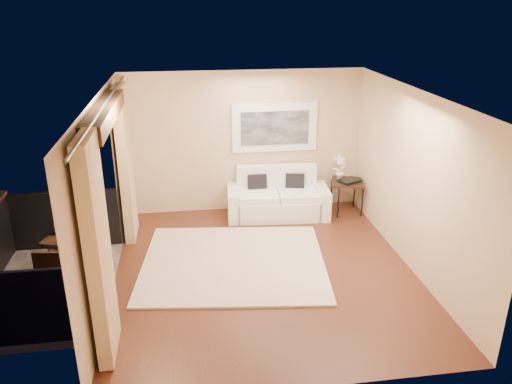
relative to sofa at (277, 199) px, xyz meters
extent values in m
plane|color=#542918|center=(-0.59, -2.09, -0.32)|extent=(5.00, 5.00, 0.00)
plane|color=white|center=(-0.59, -2.09, 2.38)|extent=(5.00, 5.00, 0.00)
plane|color=#C9AD87|center=(-0.59, 0.41, 1.03)|extent=(4.50, 0.00, 4.50)
plane|color=#C9AD87|center=(-0.59, -4.59, 1.03)|extent=(4.50, 0.00, 4.50)
plane|color=#C9AD87|center=(1.66, -2.09, 1.03)|extent=(0.00, 5.00, 5.00)
plane|color=#C9AD87|center=(-2.84, -0.24, 1.03)|extent=(0.00, 2.70, 2.70)
plane|color=#C9AD87|center=(-2.84, -3.94, 1.03)|extent=(0.00, 2.70, 2.70)
plane|color=#C9AD87|center=(-2.84, -2.09, 2.23)|extent=(0.00, 2.40, 2.40)
cube|color=black|center=(-2.72, -2.09, 2.20)|extent=(0.28, 2.40, 0.22)
cube|color=#605B56|center=(-3.74, -2.09, -0.38)|extent=(1.80, 2.60, 0.12)
cube|color=black|center=(-3.74, -0.82, 0.18)|extent=(1.80, 0.06, 1.00)
cube|color=black|center=(-3.74, -3.36, 0.18)|extent=(1.80, 0.06, 1.00)
cube|color=#D2AF81|center=(-2.70, -0.54, 1.00)|extent=(0.16, 0.75, 2.62)
cube|color=#D2AF81|center=(-2.70, -3.64, 1.00)|extent=(0.16, 0.75, 2.62)
cylinder|color=#4C473F|center=(-2.70, -2.09, 2.31)|extent=(0.04, 4.80, 0.04)
cube|color=white|center=(0.00, 0.38, 1.30)|extent=(1.62, 0.05, 0.92)
cube|color=black|center=(0.00, 0.35, 1.30)|extent=(1.30, 0.02, 0.64)
cube|color=beige|center=(-1.03, -1.78, -0.30)|extent=(3.11, 2.79, 0.04)
cube|color=white|center=(0.00, -0.07, -0.13)|extent=(1.60, 0.93, 0.38)
cube|color=white|center=(0.02, 0.25, 0.22)|extent=(1.55, 0.31, 0.74)
cube|color=white|center=(-0.84, -0.01, -0.04)|extent=(0.28, 0.83, 0.56)
cube|color=white|center=(0.84, -0.13, -0.04)|extent=(0.28, 0.83, 0.56)
cube|color=white|center=(-0.38, -0.07, 0.12)|extent=(0.78, 0.78, 0.13)
cube|color=white|center=(0.36, -0.12, 0.12)|extent=(0.78, 0.78, 0.13)
cube|color=black|center=(-0.37, 0.14, 0.27)|extent=(0.36, 0.17, 0.37)
cube|color=black|center=(0.35, 0.09, 0.27)|extent=(0.39, 0.23, 0.37)
cube|color=black|center=(1.34, -0.09, 0.30)|extent=(0.74, 0.74, 0.04)
cylinder|color=black|center=(1.11, -0.32, -0.02)|extent=(0.03, 0.03, 0.60)
cylinder|color=black|center=(1.58, -0.32, -0.02)|extent=(0.03, 0.03, 0.60)
cylinder|color=black|center=(1.11, 0.15, -0.02)|extent=(0.03, 0.03, 0.60)
cylinder|color=black|center=(1.58, 0.15, -0.02)|extent=(0.03, 0.03, 0.60)
cube|color=black|center=(1.36, -0.14, 0.34)|extent=(0.46, 0.41, 0.05)
imported|color=white|center=(1.21, 0.02, 0.57)|extent=(0.30, 0.23, 0.50)
cube|color=black|center=(-3.37, -1.98, 0.41)|extent=(0.82, 0.82, 0.05)
cylinder|color=black|center=(-3.63, -2.24, 0.03)|extent=(0.04, 0.04, 0.70)
cylinder|color=black|center=(-3.11, -2.24, 0.03)|extent=(0.04, 0.04, 0.70)
cylinder|color=black|center=(-3.63, -1.72, 0.03)|extent=(0.04, 0.04, 0.70)
cylinder|color=black|center=(-3.11, -1.72, 0.03)|extent=(0.04, 0.04, 0.70)
cube|color=black|center=(-3.30, -1.09, 0.11)|extent=(0.50, 0.50, 0.05)
cube|color=black|center=(-3.35, -1.26, 0.35)|extent=(0.40, 0.16, 0.53)
cylinder|color=black|center=(-3.10, -0.98, -0.12)|extent=(0.03, 0.03, 0.41)
cylinder|color=black|center=(-3.41, -0.89, -0.12)|extent=(0.03, 0.03, 0.41)
cylinder|color=black|center=(-3.19, -1.29, -0.12)|extent=(0.03, 0.03, 0.41)
cylinder|color=black|center=(-3.50, -1.20, -0.12)|extent=(0.03, 0.03, 0.41)
cube|color=black|center=(-3.54, -2.89, 0.09)|extent=(0.43, 0.43, 0.05)
cube|color=black|center=(-3.52, -2.72, 0.32)|extent=(0.39, 0.10, 0.50)
cylinder|color=black|center=(-3.72, -3.02, -0.13)|extent=(0.03, 0.03, 0.39)
cylinder|color=black|center=(-3.41, -3.06, -0.13)|extent=(0.03, 0.03, 0.39)
cylinder|color=black|center=(-3.67, -2.71, -0.13)|extent=(0.03, 0.03, 0.39)
cylinder|color=black|center=(-3.37, -2.76, -0.13)|extent=(0.03, 0.03, 0.39)
cylinder|color=white|center=(-3.53, -1.87, 0.53)|extent=(0.18, 0.18, 0.20)
cylinder|color=#EE4015|center=(-3.36, -1.85, 0.47)|extent=(0.06, 0.06, 0.07)
cylinder|color=silver|center=(-3.42, -2.19, 0.52)|extent=(0.04, 0.04, 0.18)
cylinder|color=silver|center=(-3.22, -2.07, 0.49)|extent=(0.06, 0.06, 0.12)
cylinder|color=silver|center=(-3.18, -1.93, 0.49)|extent=(0.06, 0.06, 0.12)
camera|label=1|loc=(-1.68, -8.68, 3.61)|focal=35.00mm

